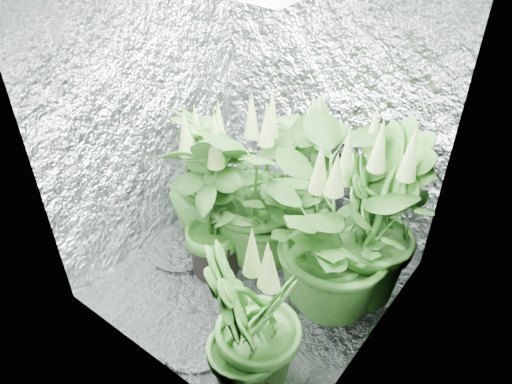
{
  "coord_description": "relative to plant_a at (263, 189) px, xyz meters",
  "views": [
    {
      "loc": [
        1.38,
        -1.78,
        2.39
      ],
      "look_at": [
        0.02,
        0.0,
        0.71
      ],
      "focal_mm": 35.0,
      "sensor_mm": 36.0,
      "label": 1
    }
  ],
  "objects": [
    {
      "name": "plant_g",
      "position": [
        0.57,
        -0.85,
        -0.06
      ],
      "size": [
        0.61,
        0.61,
        1.05
      ],
      "rotation": [
        0.0,
        0.0,
        4.87
      ],
      "color": "black",
      "rests_on": "ground"
    },
    {
      "name": "plant_a",
      "position": [
        0.0,
        0.0,
        0.0
      ],
      "size": [
        1.11,
        1.11,
        1.15
      ],
      "rotation": [
        0.0,
        0.0,
        6.09
      ],
      "color": "black",
      "rests_on": "ground"
    },
    {
      "name": "plant_label",
      "position": [
        0.63,
        -0.87,
        -0.25
      ],
      "size": [
        0.05,
        0.04,
        0.07
      ],
      "primitive_type": "cube",
      "rotation": [
        -0.21,
        0.0,
        0.43
      ],
      "color": "white",
      "rests_on": "plant_g"
    },
    {
      "name": "plant_c",
      "position": [
        0.7,
        0.12,
        0.01
      ],
      "size": [
        0.81,
        0.81,
        1.21
      ],
      "rotation": [
        0.0,
        0.0,
        2.04
      ],
      "color": "black",
      "rests_on": "ground"
    },
    {
      "name": "plant_d",
      "position": [
        -0.4,
        -0.06,
        -0.07
      ],
      "size": [
        0.74,
        0.74,
        1.05
      ],
      "rotation": [
        0.0,
        0.0,
        2.59
      ],
      "color": "black",
      "rests_on": "ground"
    },
    {
      "name": "plant_e",
      "position": [
        0.55,
        -0.12,
        -0.0
      ],
      "size": [
        0.95,
        0.95,
        1.15
      ],
      "rotation": [
        0.0,
        0.0,
        3.13
      ],
      "color": "black",
      "rests_on": "ground"
    },
    {
      "name": "walls",
      "position": [
        0.09,
        -0.22,
        0.45
      ],
      "size": [
        1.62,
        1.62,
        2.0
      ],
      "color": "silver",
      "rests_on": "ground"
    },
    {
      "name": "plant_b",
      "position": [
        0.09,
        0.42,
        -0.08
      ],
      "size": [
        0.66,
        0.66,
        1.03
      ],
      "rotation": [
        0.0,
        0.0,
        0.47
      ],
      "color": "black",
      "rests_on": "ground"
    },
    {
      "name": "circulation_fan",
      "position": [
        0.68,
        -0.03,
        -0.38
      ],
      "size": [
        0.19,
        0.34,
        0.39
      ],
      "rotation": [
        0.0,
        0.0,
        -0.25
      ],
      "color": "black",
      "rests_on": "ground"
    },
    {
      "name": "plant_f",
      "position": [
        -0.16,
        -0.29,
        -0.02
      ],
      "size": [
        0.78,
        0.78,
        1.16
      ],
      "rotation": [
        0.0,
        0.0,
        3.8
      ],
      "color": "black",
      "rests_on": "ground"
    },
    {
      "name": "ground",
      "position": [
        0.09,
        -0.22,
        -0.55
      ],
      "size": [
        1.6,
        1.6,
        0.0
      ],
      "primitive_type": "plane",
      "color": "silver",
      "rests_on": "ground"
    }
  ]
}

